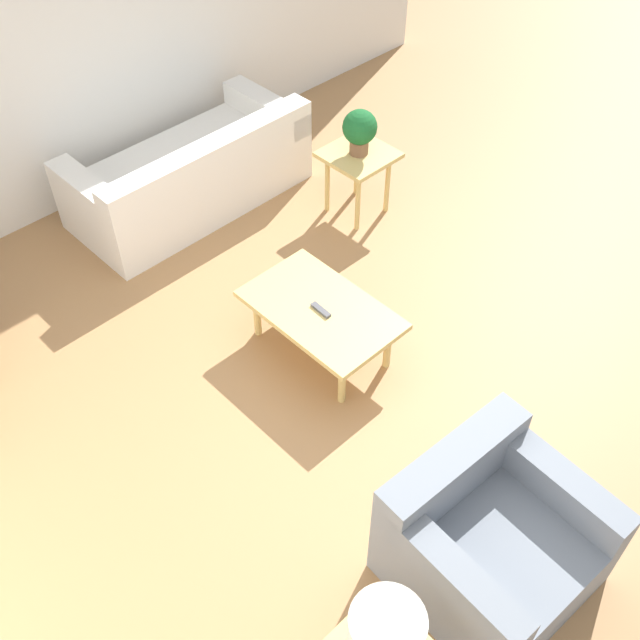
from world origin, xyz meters
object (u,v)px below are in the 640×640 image
at_px(sofa, 192,175).
at_px(side_table_plant, 358,163).
at_px(potted_plant, 360,129).
at_px(armchair, 489,539).
at_px(coffee_table, 321,312).
at_px(table_lamp, 386,636).

relative_size(sofa, side_table_plant, 3.51).
bearing_deg(potted_plant, side_table_plant, 45.00).
distance_m(sofa, armchair, 3.78).
xyz_separation_m(sofa, potted_plant, (-1.01, -0.91, 0.49)).
distance_m(coffee_table, side_table_plant, 1.59).
distance_m(potted_plant, table_lamp, 3.88).
bearing_deg(armchair, coffee_table, 78.35).
bearing_deg(table_lamp, potted_plant, -44.60).
bearing_deg(side_table_plant, sofa, 41.98).
height_order(potted_plant, table_lamp, table_lamp).
height_order(sofa, coffee_table, sofa).
bearing_deg(sofa, coffee_table, 78.14).
bearing_deg(side_table_plant, armchair, 146.32).
relative_size(coffee_table, side_table_plant, 1.86).
distance_m(coffee_table, table_lamp, 2.40).
height_order(side_table_plant, table_lamp, table_lamp).
xyz_separation_m(armchair, potted_plant, (2.66, -1.77, 0.46)).
xyz_separation_m(sofa, table_lamp, (-3.77, 1.81, 0.64)).
bearing_deg(sofa, potted_plant, 131.43).
bearing_deg(sofa, side_table_plant, 131.43).
xyz_separation_m(sofa, armchair, (-3.67, 0.86, 0.02)).
height_order(coffee_table, table_lamp, table_lamp).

